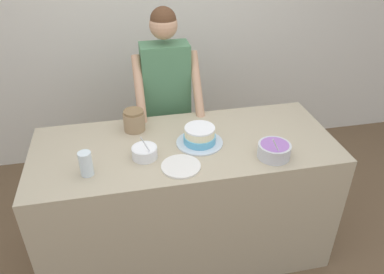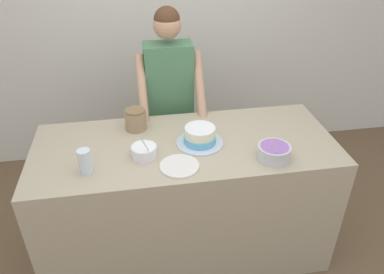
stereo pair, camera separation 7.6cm
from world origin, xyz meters
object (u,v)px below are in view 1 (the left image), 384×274
Objects in this scene: person_baker at (166,93)px; ceramic_plate at (181,166)px; frosting_bowl_white at (145,152)px; stoneware_jar at (134,120)px; cake at (200,136)px; frosting_bowl_purple at (274,150)px; drinking_glass at (86,164)px.

person_baker is 7.13× the size of ceramic_plate.
frosting_bowl_white reaches higher than stoneware_jar.
person_baker is 0.63m from cake.
stoneware_jar is at bearing -126.42° from person_baker.
frosting_bowl_purple is at bearing -31.69° from stoneware_jar.
ceramic_plate is at bearing -92.89° from person_baker.
stoneware_jar is at bearing 115.40° from ceramic_plate.
cake is at bearing -32.93° from stoneware_jar.
person_baker is at bearing 54.75° from drinking_glass.
ceramic_plate is at bearing -64.60° from stoneware_jar.
stoneware_jar is at bearing 147.07° from cake.
stoneware_jar is (-0.23, 0.48, 0.06)m from ceramic_plate.
frosting_bowl_white is 1.28× the size of stoneware_jar.
frosting_bowl_purple is at bearing -30.46° from cake.
cake is 1.51× the size of frosting_bowl_purple.
frosting_bowl_white is at bearing -108.53° from person_baker.
cake is at bearing 54.53° from ceramic_plate.
frosting_bowl_white is (-0.24, -0.71, -0.04)m from person_baker.
cake is at bearing 149.54° from frosting_bowl_purple.
frosting_bowl_purple is at bearing -0.92° from ceramic_plate.
person_baker is 8.37× the size of frosting_bowl_purple.
frosting_bowl_purple is at bearing -11.24° from frosting_bowl_white.
frosting_bowl_white is at bearing 143.83° from ceramic_plate.
person_baker is 11.30× the size of drinking_glass.
drinking_glass is 0.63× the size of ceramic_plate.
drinking_glass reaches higher than ceramic_plate.
frosting_bowl_white reaches higher than cake.
frosting_bowl_purple is 1.09m from drinking_glass.
cake is 0.37m from frosting_bowl_white.
drinking_glass is (-1.09, 0.05, 0.03)m from frosting_bowl_purple.
cake is 0.28m from ceramic_plate.
cake is at bearing -79.09° from person_baker.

